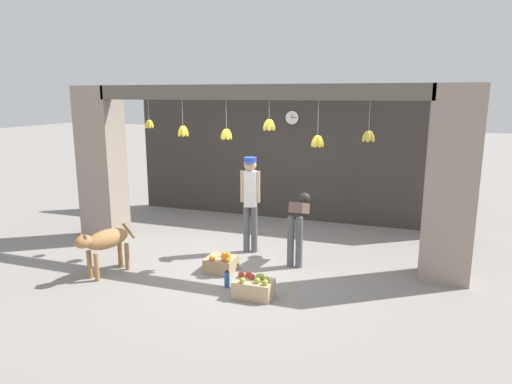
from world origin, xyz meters
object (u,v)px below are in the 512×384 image
shopkeeper (250,197)px  fruit_crate_apples (254,287)px  worker_stooping (299,220)px  wall_clock (292,118)px  fruit_crate_oranges (221,263)px  water_bottle (227,279)px  dog (105,241)px

shopkeeper → fruit_crate_apples: (0.67, -1.71, -0.86)m
worker_stooping → wall_clock: bearing=106.6°
wall_clock → shopkeeper: bearing=-92.5°
fruit_crate_oranges → fruit_crate_apples: (0.79, -0.70, 0.01)m
fruit_crate_oranges → water_bottle: bearing=-58.7°
fruit_crate_oranges → wall_clock: (0.22, 3.34, 2.11)m
shopkeeper → water_bottle: (0.20, -1.54, -0.88)m
worker_stooping → shopkeeper: bearing=166.1°
fruit_crate_oranges → wall_clock: 3.96m
dog → fruit_crate_apples: size_ratio=1.97×
shopkeeper → water_bottle: bearing=87.3°
fruit_crate_apples → water_bottle: 0.50m
worker_stooping → wall_clock: (-0.81, 2.54, 1.51)m
worker_stooping → fruit_crate_apples: size_ratio=2.05×
shopkeeper → fruit_crate_oranges: size_ratio=3.75×
fruit_crate_oranges → worker_stooping: bearing=37.8°
dog → fruit_crate_apples: 2.44m
fruit_crate_oranges → wall_clock: size_ratio=1.49×
worker_stooping → fruit_crate_apples: 1.63m
fruit_crate_apples → water_bottle: bearing=159.8°
fruit_crate_oranges → fruit_crate_apples: fruit_crate_apples is taller
shopkeeper → worker_stooping: size_ratio=1.55×
water_bottle → dog: bearing=-174.4°
dog → shopkeeper: 2.48m
fruit_crate_apples → water_bottle: size_ratio=2.12×
shopkeeper → worker_stooping: bearing=157.0°
fruit_crate_apples → wall_clock: size_ratio=1.76×
fruit_crate_apples → water_bottle: (-0.47, 0.17, -0.02)m
fruit_crate_oranges → water_bottle: fruit_crate_oranges is taller
shopkeeper → worker_stooping: 0.97m
dog → shopkeeper: size_ratio=0.62×
fruit_crate_oranges → dog: bearing=-156.0°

